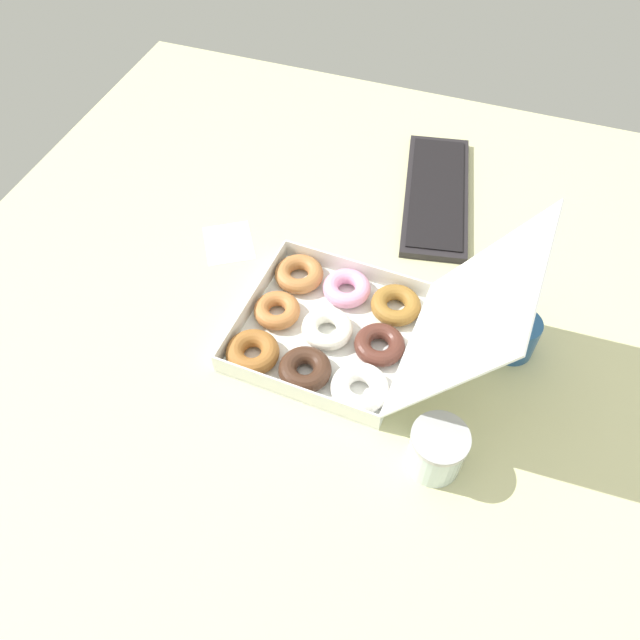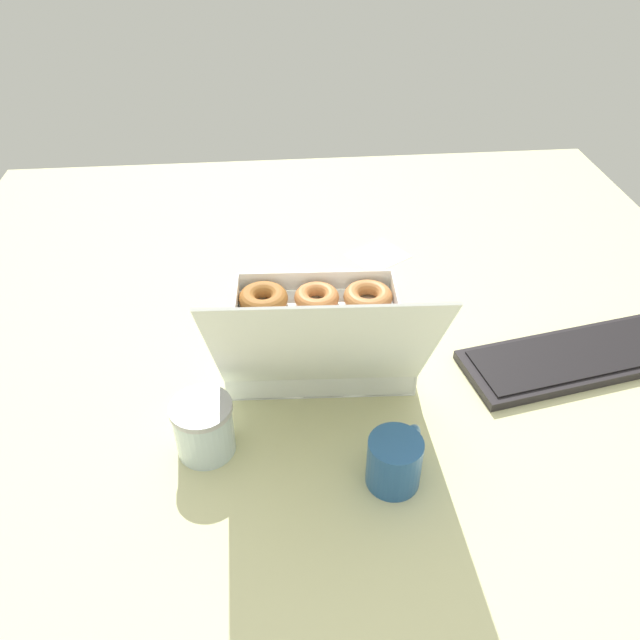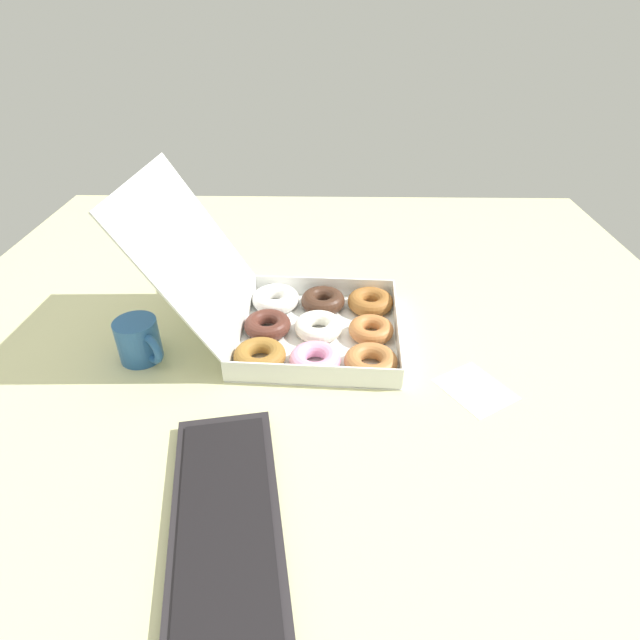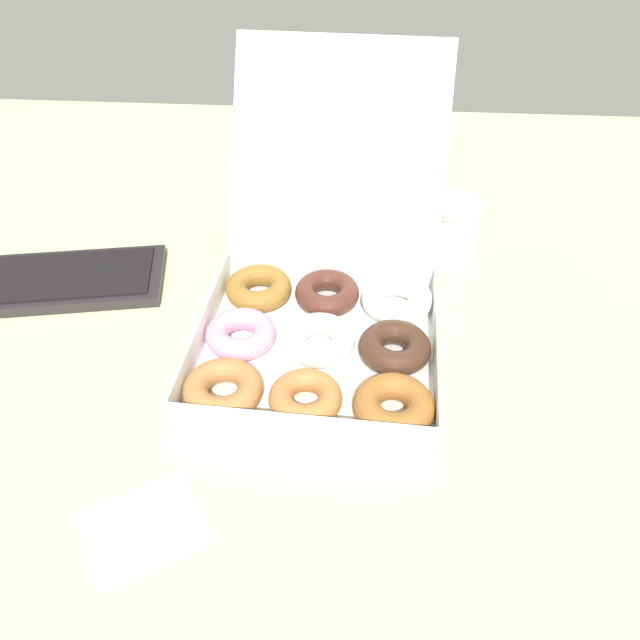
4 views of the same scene
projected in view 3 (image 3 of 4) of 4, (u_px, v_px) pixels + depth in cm
name	position (u px, v px, depth cm)	size (l,w,h in cm)	color
ground_plane	(314.00, 346.00, 107.41)	(180.00, 180.00, 2.00)	beige
donut_box	(306.00, 319.00, 107.60)	(38.60, 55.36, 34.09)	white
keyboard	(226.00, 533.00, 68.30)	(45.83, 23.17, 2.20)	#262225
coffee_mug	(139.00, 340.00, 99.87)	(9.84, 10.70, 8.81)	#285A94
glass_jar	(212.00, 269.00, 124.15)	(10.02, 10.02, 10.02)	silver
paper_napkin	(475.00, 389.00, 94.38)	(12.63, 10.74, 0.15)	white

